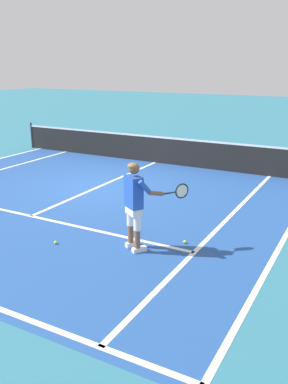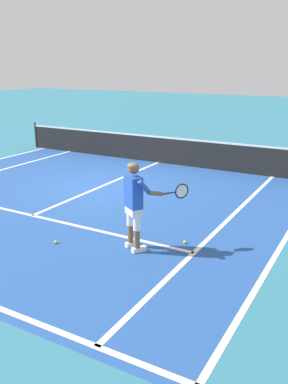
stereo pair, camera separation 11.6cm
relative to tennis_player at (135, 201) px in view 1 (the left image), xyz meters
The scene contains 10 objects.
ground_plane 4.55m from the tennis_player, 133.64° to the left, with size 80.00×80.00×0.00m, color teal.
court_inner_surface 3.80m from the tennis_player, 146.43° to the left, with size 10.98×9.93×0.00m, color #234C93.
line_service 3.24m from the tennis_player, behind, with size 8.23×0.10×0.01m, color white.
line_centre_service 4.83m from the tennis_player, 130.40° to the left, with size 0.10×6.40×0.01m, color white.
line_singles_right 2.49m from the tennis_player, 62.60° to the left, with size 0.10×9.53×0.01m, color white.
line_doubles_right 3.32m from the tennis_player, 39.92° to the left, with size 0.10×9.53×0.01m, color white.
tennis_net 7.47m from the tennis_player, 114.25° to the left, with size 11.96×0.08×1.07m.
tennis_player is the anchor object (origin of this frame).
tennis_ball_near_feet 1.39m from the tennis_player, 44.03° to the left, with size 0.07×0.07×0.07m, color #CCE02D.
tennis_ball_by_baseline 1.87m from the tennis_player, 159.72° to the right, with size 0.07×0.07×0.07m, color #CCE02D.
Camera 1 is at (6.70, -9.54, 3.40)m, focal length 38.61 mm.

